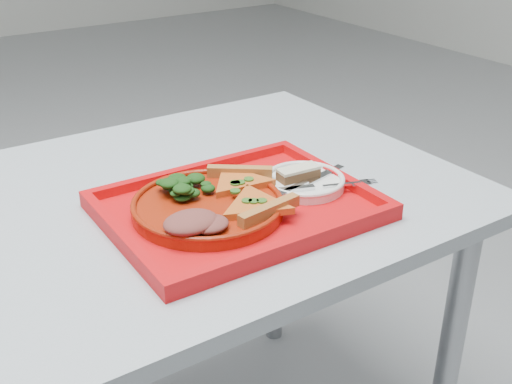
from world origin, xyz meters
TOP-DOWN VIEW (x-y plane):
  - table at (0.00, 0.00)m, footprint 1.60×0.80m
  - tray_main at (0.32, -0.13)m, footprint 0.45×0.36m
  - dinner_plate at (0.26, -0.12)m, footprint 0.26×0.26m
  - side_plate at (0.46, -0.13)m, footprint 0.15×0.15m
  - pizza_slice_a at (0.32, -0.18)m, footprint 0.14×0.16m
  - pizza_slice_b at (0.35, -0.09)m, footprint 0.18×0.18m
  - salad_heap at (0.25, -0.06)m, footprint 0.08×0.07m
  - meat_portion at (0.20, -0.18)m, footprint 0.09×0.07m
  - dessert_bar at (0.46, -0.12)m, footprint 0.08×0.04m
  - knife at (0.47, -0.14)m, footprint 0.18×0.06m
  - fork at (0.47, -0.17)m, footprint 0.18×0.08m

SIDE VIEW (x-z plane):
  - table at x=0.00m, z-range 0.30..1.05m
  - tray_main at x=0.32m, z-range 0.75..0.76m
  - side_plate at x=0.46m, z-range 0.76..0.78m
  - dinner_plate at x=0.26m, z-range 0.76..0.78m
  - knife at x=0.47m, z-range 0.78..0.78m
  - fork at x=0.47m, z-range 0.78..0.78m
  - dessert_bar at x=0.46m, z-range 0.78..0.80m
  - pizza_slice_a at x=0.32m, z-range 0.78..0.80m
  - pizza_slice_b at x=0.35m, z-range 0.78..0.80m
  - meat_portion at x=0.20m, z-range 0.78..0.81m
  - salad_heap at x=0.25m, z-range 0.78..0.82m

